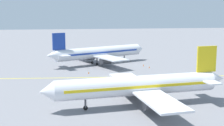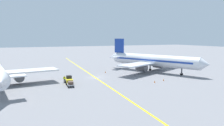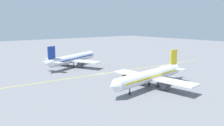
# 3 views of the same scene
# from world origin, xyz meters

# --- Properties ---
(ground_plane) EXTENTS (400.00, 400.00, 0.00)m
(ground_plane) POSITION_xyz_m (0.00, 0.00, 0.00)
(ground_plane) COLOR slate
(apron_yellow_centreline) EXTENTS (9.81, 119.66, 0.01)m
(apron_yellow_centreline) POSITION_xyz_m (0.00, 0.00, 0.00)
(apron_yellow_centreline) COLOR yellow
(apron_yellow_centreline) RESTS_ON ground
(airplane_adjacent_stand) EXTENTS (27.58, 33.47, 10.60)m
(airplane_adjacent_stand) POSITION_xyz_m (20.02, 1.97, 3.71)
(airplane_adjacent_stand) COLOR silver
(airplane_adjacent_stand) RESTS_ON ground
(baggage_tug_white) EXTENTS (2.08, 3.17, 2.11)m
(baggage_tug_white) POSITION_xyz_m (-8.47, -5.25, 0.90)
(baggage_tug_white) COLOR gold
(baggage_tug_white) RESTS_ON ground
(baggage_cart_trailing) EXTENTS (1.73, 2.76, 1.24)m
(baggage_cart_trailing) POSITION_xyz_m (-8.90, -8.52, 0.76)
(baggage_cart_trailing) COLOR gray
(baggage_cart_trailing) RESTS_ON ground
(ground_crew_worker) EXTENTS (0.53, 0.36, 1.68)m
(ground_crew_worker) POSITION_xyz_m (-9.20, -3.32, 0.91)
(ground_crew_worker) COLOR #23232D
(ground_crew_worker) RESTS_ON ground
(traffic_cone_near_nose) EXTENTS (0.32, 0.32, 0.55)m
(traffic_cone_near_nose) POSITION_xyz_m (11.11, -12.44, 0.28)
(traffic_cone_near_nose) COLOR orange
(traffic_cone_near_nose) RESTS_ON ground
(traffic_cone_mid_apron) EXTENTS (0.32, 0.32, 0.55)m
(traffic_cone_mid_apron) POSITION_xyz_m (5.58, 6.13, 0.28)
(traffic_cone_mid_apron) COLOR orange
(traffic_cone_mid_apron) RESTS_ON ground
(traffic_cone_by_wingtip) EXTENTS (0.32, 0.32, 0.55)m
(traffic_cone_by_wingtip) POSITION_xyz_m (14.52, -11.48, 0.28)
(traffic_cone_by_wingtip) COLOR orange
(traffic_cone_by_wingtip) RESTS_ON ground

